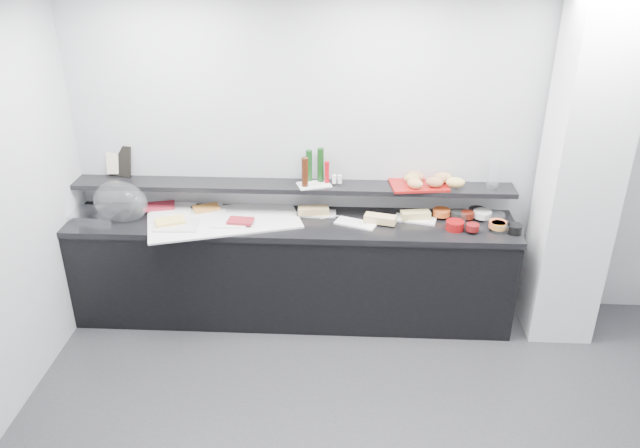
{
  "coord_description": "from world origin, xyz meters",
  "views": [
    {
      "loc": [
        -0.23,
        -2.82,
        3.08
      ],
      "look_at": [
        -0.45,
        1.45,
        1.0
      ],
      "focal_mm": 35.0,
      "sensor_mm": 36.0,
      "label": 1
    }
  ],
  "objects_px": {
    "framed_print": "(119,161)",
    "condiment_tray": "(314,185)",
    "bread_tray": "(418,185)",
    "carafe": "(494,171)",
    "cloche_base": "(96,214)",
    "sandwich_plate_mid": "(356,223)"
  },
  "relations": [
    {
      "from": "sandwich_plate_mid",
      "to": "carafe",
      "type": "relative_size",
      "value": 1.09
    },
    {
      "from": "cloche_base",
      "to": "framed_print",
      "type": "height_order",
      "value": "framed_print"
    },
    {
      "from": "cloche_base",
      "to": "framed_print",
      "type": "distance_m",
      "value": 0.49
    },
    {
      "from": "cloche_base",
      "to": "carafe",
      "type": "distance_m",
      "value": 3.24
    },
    {
      "from": "framed_print",
      "to": "condiment_tray",
      "type": "bearing_deg",
      "value": 14.01
    },
    {
      "from": "cloche_base",
      "to": "carafe",
      "type": "relative_size",
      "value": 1.29
    },
    {
      "from": "sandwich_plate_mid",
      "to": "framed_print",
      "type": "relative_size",
      "value": 1.26
    },
    {
      "from": "condiment_tray",
      "to": "carafe",
      "type": "distance_m",
      "value": 1.44
    },
    {
      "from": "framed_print",
      "to": "carafe",
      "type": "height_order",
      "value": "carafe"
    },
    {
      "from": "cloche_base",
      "to": "condiment_tray",
      "type": "distance_m",
      "value": 1.81
    },
    {
      "from": "cloche_base",
      "to": "carafe",
      "type": "xyz_separation_m",
      "value": [
        3.21,
        0.16,
        0.38
      ]
    },
    {
      "from": "bread_tray",
      "to": "carafe",
      "type": "height_order",
      "value": "carafe"
    },
    {
      "from": "framed_print",
      "to": "condiment_tray",
      "type": "xyz_separation_m",
      "value": [
        1.64,
        -0.14,
        -0.12
      ]
    },
    {
      "from": "cloche_base",
      "to": "carafe",
      "type": "height_order",
      "value": "carafe"
    },
    {
      "from": "framed_print",
      "to": "bread_tray",
      "type": "bearing_deg",
      "value": 16.63
    },
    {
      "from": "sandwich_plate_mid",
      "to": "condiment_tray",
      "type": "xyz_separation_m",
      "value": [
        -0.34,
        0.19,
        0.25
      ]
    },
    {
      "from": "framed_print",
      "to": "carafe",
      "type": "bearing_deg",
      "value": 16.61
    },
    {
      "from": "cloche_base",
      "to": "framed_print",
      "type": "bearing_deg",
      "value": 70.26
    },
    {
      "from": "condiment_tray",
      "to": "sandwich_plate_mid",
      "type": "bearing_deg",
      "value": -46.94
    },
    {
      "from": "sandwich_plate_mid",
      "to": "cloche_base",
      "type": "bearing_deg",
      "value": -159.71
    },
    {
      "from": "condiment_tray",
      "to": "cloche_base",
      "type": "bearing_deg",
      "value": 166.27
    },
    {
      "from": "sandwich_plate_mid",
      "to": "condiment_tray",
      "type": "height_order",
      "value": "condiment_tray"
    }
  ]
}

